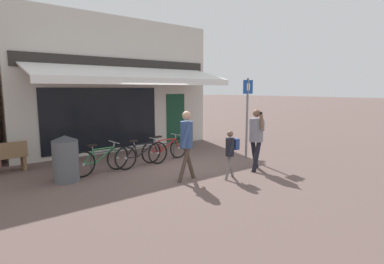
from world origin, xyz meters
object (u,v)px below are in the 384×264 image
(bicycle_green, at_px, (101,160))
(bicycle_black, at_px, (142,154))
(bicycle_red, at_px, (165,149))
(pedestrian_child, at_px, (231,148))
(pedestrian_adult, at_px, (256,133))
(pedestrian_second_adult, at_px, (187,138))
(parking_sign, at_px, (247,110))
(litter_bin, at_px, (66,158))

(bicycle_green, height_order, bicycle_black, bicycle_green)
(bicycle_red, bearing_deg, pedestrian_child, -86.98)
(pedestrian_adult, relative_size, pedestrian_second_adult, 0.99)
(bicycle_black, distance_m, parking_sign, 3.67)
(bicycle_black, xyz_separation_m, pedestrian_child, (1.23, -2.45, 0.42))
(pedestrian_adult, bearing_deg, parking_sign, -135.09)
(pedestrian_second_adult, relative_size, parking_sign, 0.67)
(bicycle_green, xyz_separation_m, pedestrian_child, (2.46, -2.53, 0.42))
(pedestrian_child, distance_m, pedestrian_second_adult, 1.19)
(litter_bin, bearing_deg, bicycle_green, 8.47)
(bicycle_black, bearing_deg, pedestrian_adult, -45.45)
(litter_bin, distance_m, parking_sign, 5.64)
(bicycle_red, height_order, pedestrian_second_adult, pedestrian_second_adult)
(bicycle_red, bearing_deg, bicycle_black, -168.55)
(bicycle_red, distance_m, pedestrian_adult, 3.00)
(bicycle_black, distance_m, pedestrian_second_adult, 2.02)
(pedestrian_child, bearing_deg, bicycle_red, -81.51)
(bicycle_red, height_order, pedestrian_adult, pedestrian_adult)
(bicycle_green, bearing_deg, bicycle_black, -12.05)
(pedestrian_child, bearing_deg, pedestrian_second_adult, -27.21)
(bicycle_green, distance_m, parking_sign, 4.81)
(pedestrian_child, bearing_deg, pedestrian_adult, -170.07)
(bicycle_black, relative_size, pedestrian_child, 1.41)
(bicycle_green, xyz_separation_m, litter_bin, (-0.96, -0.14, 0.21))
(bicycle_black, height_order, pedestrian_second_adult, pedestrian_second_adult)
(bicycle_green, xyz_separation_m, bicycle_black, (1.24, -0.08, -0.01))
(pedestrian_second_adult, bearing_deg, bicycle_black, -71.83)
(pedestrian_adult, xyz_separation_m, litter_bin, (-4.58, 2.25, -0.48))
(pedestrian_adult, xyz_separation_m, pedestrian_second_adult, (-2.15, 0.44, 0.03))
(bicycle_red, height_order, litter_bin, litter_bin)
(bicycle_green, distance_m, pedestrian_child, 3.55)
(bicycle_black, bearing_deg, pedestrian_second_adult, -84.20)
(litter_bin, bearing_deg, pedestrian_adult, -26.11)
(pedestrian_adult, relative_size, parking_sign, 0.66)
(pedestrian_adult, height_order, parking_sign, parking_sign)
(bicycle_green, bearing_deg, litter_bin, 179.89)
(bicycle_green, bearing_deg, pedestrian_adult, -41.97)
(bicycle_black, height_order, litter_bin, litter_bin)
(bicycle_green, relative_size, bicycle_black, 0.98)
(bicycle_green, distance_m, pedestrian_adult, 4.39)
(bicycle_green, bearing_deg, pedestrian_child, -54.32)
(parking_sign, bearing_deg, pedestrian_adult, -127.83)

